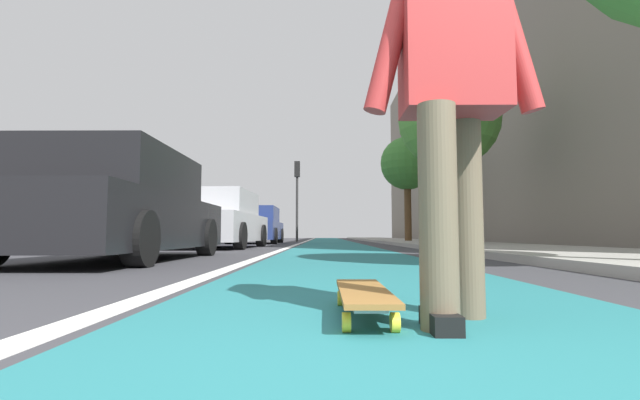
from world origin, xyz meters
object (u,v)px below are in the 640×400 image
(skateboard, at_px, (363,294))
(street_tree_mid, at_px, (449,119))
(parked_car_near, at_px, (120,209))
(parked_car_mid, at_px, (219,221))
(street_tree_far, at_px, (407,164))
(skater_person, at_px, (452,84))
(parked_car_far, at_px, (256,226))
(traffic_light, at_px, (297,186))

(skateboard, xyz_separation_m, street_tree_mid, (10.63, -3.36, 3.50))
(parked_car_near, xyz_separation_m, parked_car_mid, (5.77, -0.01, 0.02))
(parked_car_near, bearing_deg, street_tree_mid, -44.23)
(parked_car_mid, relative_size, street_tree_far, 1.01)
(skater_person, relative_size, parked_car_far, 0.38)
(parked_car_near, bearing_deg, street_tree_far, -26.02)
(skateboard, bearing_deg, street_tree_mid, -17.51)
(skateboard, height_order, skater_person, skater_person)
(skateboard, distance_m, parked_car_mid, 10.39)
(traffic_light, relative_size, street_tree_far, 0.92)
(skateboard, bearing_deg, street_tree_far, -11.14)
(skater_person, height_order, parked_car_near, skater_person)
(skater_person, xyz_separation_m, parked_car_near, (4.34, 3.26, -0.24))
(parked_car_mid, xyz_separation_m, street_tree_far, (7.08, -6.26, 2.60))
(parked_car_far, bearing_deg, skater_person, -168.96)
(parked_car_near, relative_size, traffic_light, 1.07)
(street_tree_far, bearing_deg, traffic_light, 49.51)
(street_tree_mid, xyz_separation_m, street_tree_far, (6.40, 0.00, -0.28))
(parked_car_mid, distance_m, parked_car_far, 6.49)
(parked_car_far, bearing_deg, parked_car_near, 179.88)
(traffic_light, height_order, street_tree_mid, street_tree_mid)
(parked_car_mid, relative_size, street_tree_mid, 0.89)
(parked_car_near, bearing_deg, traffic_light, -4.68)
(skater_person, xyz_separation_m, street_tree_far, (17.19, -3.01, 2.38))
(skateboard, bearing_deg, traffic_light, 4.12)
(skater_person, relative_size, parked_car_mid, 0.36)
(traffic_light, bearing_deg, parked_car_far, 163.97)
(parked_car_far, relative_size, street_tree_far, 0.96)
(skater_person, relative_size, street_tree_far, 0.37)
(street_tree_far, bearing_deg, parked_car_mid, 138.54)
(parked_car_mid, bearing_deg, skateboard, -163.73)
(skater_person, bearing_deg, parked_car_mid, 17.83)
(parked_car_mid, height_order, street_tree_mid, street_tree_mid)
(skater_person, distance_m, parked_car_mid, 10.61)
(parked_car_mid, bearing_deg, parked_car_near, 179.85)
(parked_car_near, xyz_separation_m, street_tree_far, (12.85, -6.27, 2.62))
(traffic_light, distance_m, street_tree_far, 6.44)
(traffic_light, bearing_deg, parked_car_near, 175.32)
(parked_car_mid, relative_size, parked_car_far, 1.05)
(skateboard, relative_size, skater_person, 0.51)
(skater_person, distance_m, traffic_light, 21.52)
(street_tree_mid, bearing_deg, traffic_light, 24.79)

